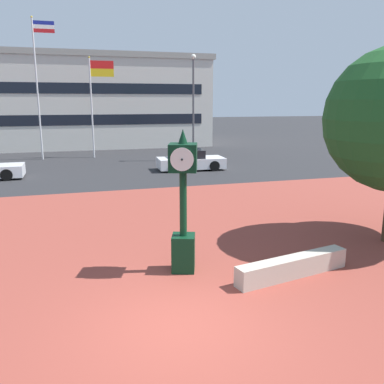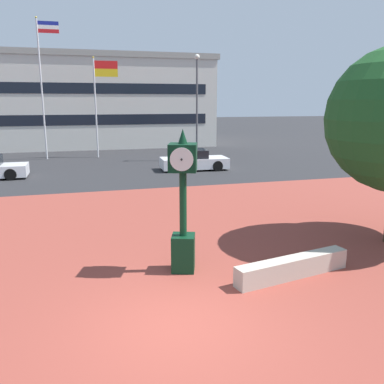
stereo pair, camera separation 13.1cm
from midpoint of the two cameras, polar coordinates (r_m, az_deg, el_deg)
name	(u,v)px [view 2 (the right image)]	position (r m, az deg, el deg)	size (l,w,h in m)	color
ground_plane	(178,325)	(8.24, -1.50, -18.22)	(200.00, 200.00, 0.00)	#262628
plaza_brick_paving	(144,249)	(12.05, -6.47, -7.96)	(44.00, 16.59, 0.01)	brown
planter_wall	(293,267)	(10.42, 14.33, -10.22)	(3.20, 0.40, 0.50)	#ADA393
street_clock	(183,204)	(10.01, -0.89, -1.69)	(0.84, 0.86, 3.59)	black
car_street_near	(193,161)	(25.59, 0.33, 4.42)	(4.22, 2.09, 1.28)	silver
flagpole_primary	(43,80)	(32.07, -20.12, 14.52)	(1.54, 0.14, 10.00)	silver
flagpole_secondary	(99,96)	(32.00, -12.84, 12.99)	(1.82, 0.14, 7.44)	silver
civic_building	(91,101)	(42.46, -13.87, 12.29)	(22.88, 11.70, 8.46)	beige
street_lamp_post	(197,98)	(29.46, 0.83, 13.10)	(0.36, 0.36, 7.42)	#4C4C51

